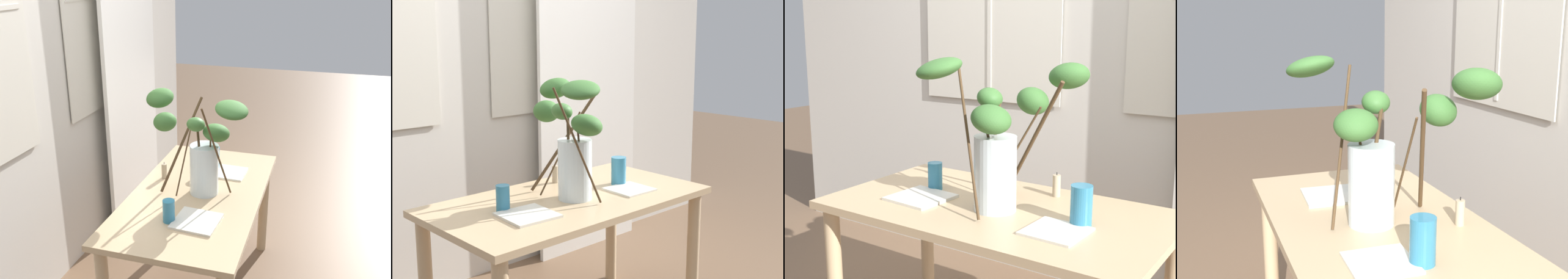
% 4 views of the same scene
% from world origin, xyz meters
% --- Properties ---
extents(dining_table, '(1.36, 0.73, 0.72)m').
position_xyz_m(dining_table, '(0.00, 0.00, 0.61)').
color(dining_table, tan).
rests_on(dining_table, ground).
extents(vase_with_branches, '(0.51, 0.73, 0.61)m').
position_xyz_m(vase_with_branches, '(0.03, 0.01, 1.01)').
color(vase_with_branches, silver).
rests_on(vase_with_branches, dining_table).
extents(drinking_glass_blue_left, '(0.06, 0.06, 0.12)m').
position_xyz_m(drinking_glass_blue_left, '(-0.35, 0.05, 0.78)').
color(drinking_glass_blue_left, teal).
rests_on(drinking_glass_blue_left, dining_table).
extents(drinking_glass_blue_right, '(0.08, 0.08, 0.15)m').
position_xyz_m(drinking_glass_blue_right, '(0.36, 0.00, 0.79)').
color(drinking_glass_blue_right, teal).
rests_on(drinking_glass_blue_right, dining_table).
extents(plate_square_left, '(0.24, 0.24, 0.01)m').
position_xyz_m(plate_square_left, '(-0.32, -0.09, 0.73)').
color(plate_square_left, silver).
rests_on(plate_square_left, dining_table).
extents(plate_square_right, '(0.21, 0.21, 0.01)m').
position_xyz_m(plate_square_right, '(0.32, -0.12, 0.73)').
color(plate_square_right, silver).
rests_on(plate_square_right, dining_table).
extents(pillar_candle, '(0.03, 0.03, 0.10)m').
position_xyz_m(pillar_candle, '(0.13, 0.25, 0.77)').
color(pillar_candle, tan).
rests_on(pillar_candle, dining_table).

